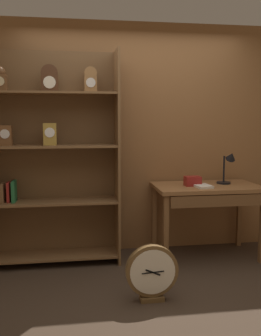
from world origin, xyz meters
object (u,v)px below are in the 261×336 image
at_px(workbench, 207,195).
at_px(round_clock_large, 152,272).
at_px(open_repair_manual, 203,186).
at_px(toolbox_small, 193,181).
at_px(desk_lamp, 228,165).
at_px(bookshelf, 48,157).

height_order(workbench, round_clock_large, workbench).
relative_size(open_repair_manual, round_clock_large, 0.45).
distance_m(toolbox_small, open_repair_manual, 0.14).
bearing_deg(workbench, desk_lamp, 12.86).
height_order(open_repair_manual, round_clock_large, open_repair_manual).
relative_size(workbench, toolbox_small, 6.76).
distance_m(workbench, toolbox_small, 0.23).
height_order(desk_lamp, open_repair_manual, desk_lamp).
xyz_separation_m(workbench, round_clock_large, (-0.81, -0.93, -0.46)).
relative_size(bookshelf, toolbox_small, 13.11).
xyz_separation_m(desk_lamp, round_clock_large, (-1.07, -0.99, -0.77)).
height_order(workbench, open_repair_manual, open_repair_manual).
bearing_deg(workbench, bookshelf, 176.60).
xyz_separation_m(bookshelf, workbench, (1.71, -0.10, -0.43)).
distance_m(workbench, desk_lamp, 0.41).
bearing_deg(round_clock_large, open_repair_manual, 49.14).
relative_size(bookshelf, open_repair_manual, 10.13).
height_order(desk_lamp, round_clock_large, desk_lamp).
height_order(desk_lamp, toolbox_small, desk_lamp).
xyz_separation_m(toolbox_small, open_repair_manual, (0.08, -0.11, -0.04)).
height_order(bookshelf, round_clock_large, bookshelf).
distance_m(desk_lamp, round_clock_large, 1.64).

